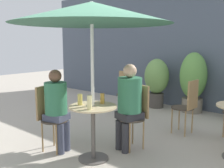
% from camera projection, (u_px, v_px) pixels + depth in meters
% --- Properties ---
extents(ground_plane, '(20.00, 20.00, 0.00)m').
position_uv_depth(ground_plane, '(87.00, 166.00, 3.42)').
color(ground_plane, '#B2A899').
extents(storefront_wall, '(10.00, 0.06, 3.00)m').
position_uv_depth(storefront_wall, '(203.00, 47.00, 6.03)').
color(storefront_wall, '#4C5666').
rests_on(storefront_wall, ground_plane).
extents(cafe_table_near, '(0.65, 0.65, 0.75)m').
position_uv_depth(cafe_table_near, '(93.00, 122.00, 3.56)').
color(cafe_table_near, '#514C47').
rests_on(cafe_table_near, ground_plane).
extents(bistro_chair_0, '(0.41, 0.43, 0.97)m').
position_uv_depth(bistro_chair_0, '(137.00, 111.00, 3.96)').
color(bistro_chair_0, '#42382D').
rests_on(bistro_chair_0, ground_plane).
extents(bistro_chair_1, '(0.43, 0.41, 0.97)m').
position_uv_depth(bistro_chair_1, '(49.00, 112.00, 3.89)').
color(bistro_chair_1, '#42382D').
rests_on(bistro_chair_1, ground_plane).
extents(bistro_chair_3, '(0.44, 0.45, 0.97)m').
position_uv_depth(bistro_chair_3, '(126.00, 89.00, 5.81)').
color(bistro_chair_3, '#42382D').
rests_on(bistro_chair_3, ground_plane).
extents(bistro_chair_4, '(0.40, 0.40, 0.97)m').
position_uv_depth(bistro_chair_4, '(188.00, 102.00, 4.51)').
color(bistro_chair_4, '#42382D').
rests_on(bistro_chair_4, ground_plane).
extents(seated_person_0, '(0.39, 0.41, 1.29)m').
position_uv_depth(seated_person_0, '(129.00, 100.00, 3.85)').
color(seated_person_0, '#2D2D33').
rests_on(seated_person_0, ground_plane).
extents(seated_person_1, '(0.37, 0.34, 1.22)m').
position_uv_depth(seated_person_1, '(57.00, 103.00, 3.79)').
color(seated_person_1, '#42475B').
rests_on(seated_person_1, ground_plane).
extents(beer_glass_0, '(0.06, 0.06, 0.15)m').
position_uv_depth(beer_glass_0, '(102.00, 98.00, 3.65)').
color(beer_glass_0, '#B28433').
rests_on(beer_glass_0, cafe_table_near).
extents(beer_glass_1, '(0.07, 0.07, 0.15)m').
position_uv_depth(beer_glass_1, '(80.00, 100.00, 3.57)').
color(beer_glass_1, '#DBC65B').
rests_on(beer_glass_1, cafe_table_near).
extents(beer_glass_2, '(0.06, 0.06, 0.18)m').
position_uv_depth(beer_glass_2, '(90.00, 102.00, 3.32)').
color(beer_glass_2, beige).
rests_on(beer_glass_2, cafe_table_near).
extents(potted_plant_0, '(0.60, 0.60, 1.20)m').
position_uv_depth(potted_plant_0, '(157.00, 79.00, 6.42)').
color(potted_plant_0, '#47423D').
rests_on(potted_plant_0, ground_plane).
extents(potted_plant_1, '(0.61, 0.61, 1.38)m').
position_uv_depth(potted_plant_1, '(193.00, 80.00, 5.97)').
color(potted_plant_1, slate).
rests_on(potted_plant_1, ground_plane).
extents(umbrella, '(2.07, 2.07, 2.11)m').
position_uv_depth(umbrella, '(92.00, 13.00, 3.33)').
color(umbrella, silver).
rests_on(umbrella, ground_plane).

